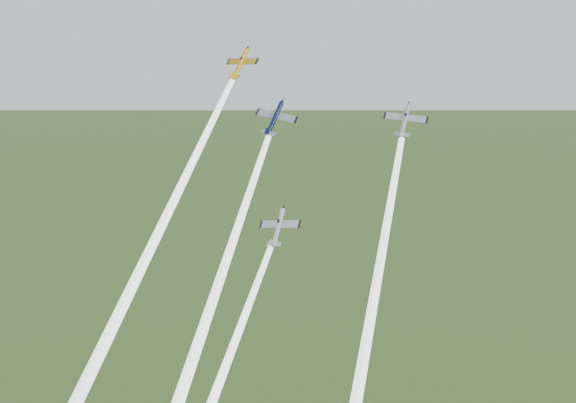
% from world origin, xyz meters
% --- Properties ---
extents(plane_yellow, '(8.41, 7.67, 6.73)m').
position_xyz_m(plane_yellow, '(-10.78, 1.70, 112.60)').
color(plane_yellow, gold).
extents(smoke_trail_yellow, '(19.92, 39.19, 57.79)m').
position_xyz_m(smoke_trail_yellow, '(-20.04, -18.20, 81.79)').
color(smoke_trail_yellow, white).
extents(plane_navy, '(8.90, 6.49, 7.51)m').
position_xyz_m(plane_navy, '(-3.16, -3.07, 104.54)').
color(plane_navy, black).
extents(smoke_trail_navy, '(10.92, 41.52, 57.53)m').
position_xyz_m(smoke_trail_navy, '(-7.64, -24.46, 73.86)').
color(smoke_trail_navy, white).
extents(plane_silver_right, '(7.44, 5.13, 6.67)m').
position_xyz_m(plane_silver_right, '(16.53, 1.46, 104.52)').
color(plane_silver_right, '#A9B0B7').
extents(smoke_trail_silver_right, '(4.24, 45.82, 62.92)m').
position_xyz_m(smoke_trail_silver_right, '(15.56, -22.29, 71.14)').
color(smoke_trail_silver_right, white).
extents(plane_silver_low, '(8.20, 7.95, 8.35)m').
position_xyz_m(plane_silver_low, '(-0.92, -7.94, 88.30)').
color(plane_silver_low, '#A4ABB2').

